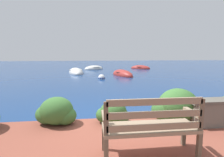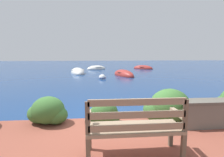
{
  "view_description": "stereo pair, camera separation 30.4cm",
  "coord_description": "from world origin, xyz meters",
  "px_view_note": "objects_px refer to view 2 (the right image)",
  "views": [
    {
      "loc": [
        -0.62,
        -3.95,
        1.73
      ],
      "look_at": [
        0.58,
        6.34,
        0.26
      ],
      "focal_mm": 28.0,
      "sensor_mm": 36.0,
      "label": 1
    },
    {
      "loc": [
        -0.32,
        -3.98,
        1.73
      ],
      "look_at": [
        0.58,
        6.34,
        0.26
      ],
      "focal_mm": 28.0,
      "sensor_mm": 36.0,
      "label": 2
    }
  ],
  "objects_px": {
    "mooring_buoy": "(102,78)",
    "rowboat_outer": "(143,68)",
    "rowboat_far": "(96,69)",
    "rowboat_nearest": "(124,75)",
    "park_bench": "(135,126)",
    "rowboat_mid": "(78,72)"
  },
  "relations": [
    {
      "from": "mooring_buoy",
      "to": "rowboat_outer",
      "type": "bearing_deg",
      "value": 57.39
    },
    {
      "from": "rowboat_far",
      "to": "mooring_buoy",
      "type": "relative_size",
      "value": 5.02
    },
    {
      "from": "rowboat_nearest",
      "to": "rowboat_outer",
      "type": "bearing_deg",
      "value": -46.75
    },
    {
      "from": "park_bench",
      "to": "rowboat_mid",
      "type": "distance_m",
      "value": 13.66
    },
    {
      "from": "rowboat_mid",
      "to": "mooring_buoy",
      "type": "distance_m",
      "value": 4.36
    },
    {
      "from": "park_bench",
      "to": "rowboat_mid",
      "type": "bearing_deg",
      "value": 103.26
    },
    {
      "from": "rowboat_nearest",
      "to": "rowboat_mid",
      "type": "distance_m",
      "value": 4.4
    },
    {
      "from": "rowboat_nearest",
      "to": "rowboat_mid",
      "type": "height_order",
      "value": "rowboat_mid"
    },
    {
      "from": "rowboat_mid",
      "to": "rowboat_outer",
      "type": "height_order",
      "value": "rowboat_mid"
    },
    {
      "from": "rowboat_nearest",
      "to": "mooring_buoy",
      "type": "bearing_deg",
      "value": 114.43
    },
    {
      "from": "rowboat_nearest",
      "to": "mooring_buoy",
      "type": "height_order",
      "value": "rowboat_nearest"
    },
    {
      "from": "park_bench",
      "to": "rowboat_outer",
      "type": "xyz_separation_m",
      "value": [
        4.79,
        17.37,
        -0.64
      ]
    },
    {
      "from": "rowboat_nearest",
      "to": "rowboat_far",
      "type": "distance_m",
      "value": 6.28
    },
    {
      "from": "park_bench",
      "to": "rowboat_outer",
      "type": "bearing_deg",
      "value": 78.39
    },
    {
      "from": "rowboat_far",
      "to": "mooring_buoy",
      "type": "height_order",
      "value": "rowboat_far"
    },
    {
      "from": "rowboat_far",
      "to": "rowboat_outer",
      "type": "bearing_deg",
      "value": -30.13
    },
    {
      "from": "park_bench",
      "to": "rowboat_nearest",
      "type": "distance_m",
      "value": 11.42
    },
    {
      "from": "mooring_buoy",
      "to": "rowboat_nearest",
      "type": "bearing_deg",
      "value": 43.45
    },
    {
      "from": "park_bench",
      "to": "rowboat_far",
      "type": "xyz_separation_m",
      "value": [
        -0.59,
        17.18,
        -0.64
      ]
    },
    {
      "from": "mooring_buoy",
      "to": "park_bench",
      "type": "bearing_deg",
      "value": -88.99
    },
    {
      "from": "rowboat_mid",
      "to": "rowboat_outer",
      "type": "xyz_separation_m",
      "value": [
        7.03,
        3.91,
        -0.01
      ]
    },
    {
      "from": "rowboat_far",
      "to": "rowboat_outer",
      "type": "height_order",
      "value": "rowboat_far"
    }
  ]
}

